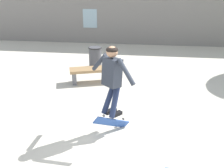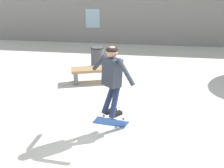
% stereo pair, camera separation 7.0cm
% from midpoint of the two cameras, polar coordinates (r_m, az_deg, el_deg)
% --- Properties ---
extents(ground_plane, '(40.00, 40.00, 0.00)m').
position_cam_midpoint_polar(ground_plane, '(4.38, 2.89, -17.77)').
color(ground_plane, beige).
extents(building_backdrop, '(16.19, 0.52, 4.40)m').
position_cam_midpoint_polar(building_backdrop, '(12.59, 7.40, 17.06)').
color(building_backdrop, gray).
rests_on(building_backdrop, ground_plane).
extents(park_bench, '(1.59, 0.93, 0.44)m').
position_cam_midpoint_polar(park_bench, '(7.59, -3.29, 2.80)').
color(park_bench, '#99754C').
rests_on(park_bench, ground_plane).
extents(trash_bin, '(0.49, 0.49, 0.72)m').
position_cam_midpoint_polar(trash_bin, '(9.03, -3.19, 6.32)').
color(trash_bin, '#47474C').
rests_on(trash_bin, ground_plane).
extents(skater, '(0.94, 0.85, 1.38)m').
position_cam_midpoint_polar(skater, '(4.64, 0.44, 1.94)').
color(skater, '#282D38').
extents(skateboard_flipping, '(0.69, 0.50, 0.50)m').
position_cam_midpoint_polar(skateboard_flipping, '(5.06, 0.32, -8.73)').
color(skateboard_flipping, '#2D519E').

